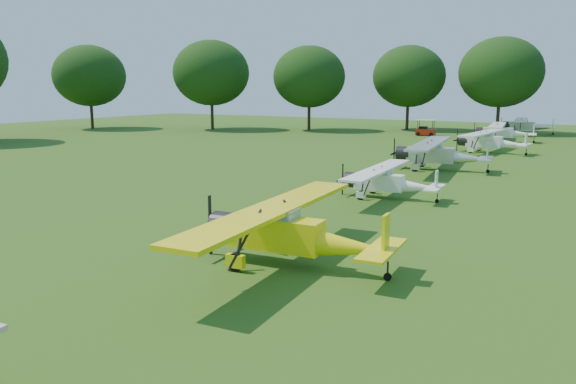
# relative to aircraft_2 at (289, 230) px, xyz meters

# --- Properties ---
(ground) EXTENTS (160.00, 160.00, 0.00)m
(ground) POSITION_rel_aircraft_2_xyz_m (-1.47, 7.97, -1.32)
(ground) COLOR #1D5014
(ground) RESTS_ON ground
(tree_belt) EXTENTS (137.36, 130.27, 14.52)m
(tree_belt) POSITION_rel_aircraft_2_xyz_m (2.10, 8.13, 6.71)
(tree_belt) COLOR #311E13
(tree_belt) RESTS_ON ground
(aircraft_2) EXTENTS (7.21, 11.49, 2.26)m
(aircraft_2) POSITION_rel_aircraft_2_xyz_m (0.00, 0.00, 0.00)
(aircraft_2) COLOR #FFEB0A
(aircraft_2) RESTS_ON ground
(aircraft_3) EXTENTS (5.80, 9.24, 1.82)m
(aircraft_3) POSITION_rel_aircraft_2_xyz_m (-1.19, 13.35, -0.26)
(aircraft_3) COLOR white
(aircraft_3) RESTS_ON ground
(aircraft_4) EXTENTS (7.37, 11.72, 2.30)m
(aircraft_4) POSITION_rel_aircraft_2_xyz_m (-1.51, 25.68, 0.02)
(aircraft_4) COLOR silver
(aircraft_4) RESTS_ON ground
(aircraft_5) EXTENTS (6.87, 10.93, 2.15)m
(aircraft_5) POSITION_rel_aircraft_2_xyz_m (-0.19, 39.43, -0.07)
(aircraft_5) COLOR white
(aircraft_5) RESTS_ON ground
(aircraft_6) EXTENTS (6.84, 10.88, 2.14)m
(aircraft_6) POSITION_rel_aircraft_2_xyz_m (-0.91, 51.80, -0.07)
(aircraft_6) COLOR white
(aircraft_6) RESTS_ON ground
(aircraft_7) EXTENTS (6.88, 10.96, 2.15)m
(aircraft_7) POSITION_rel_aircraft_2_xyz_m (0.02, 64.83, -0.06)
(aircraft_7) COLOR silver
(aircraft_7) RESTS_ON ground
(golf_cart) EXTENTS (2.55, 1.73, 2.05)m
(golf_cart) POSITION_rel_aircraft_2_xyz_m (-10.94, 55.49, -0.63)
(golf_cart) COLOR #A5200B
(golf_cart) RESTS_ON ground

